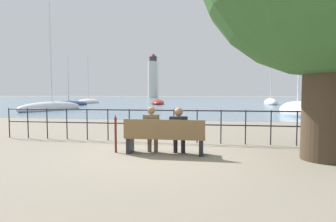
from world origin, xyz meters
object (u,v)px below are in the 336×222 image
seated_person_right (179,128)px  sailboat_5 (271,102)px  harbor_lighthouse (153,77)px  sailboat_2 (158,103)px  sailboat_4 (89,102)px  sailboat_3 (298,111)px  sailboat_1 (52,107)px  seated_person_left (152,128)px  sailboat_0 (69,104)px  closed_umbrella (116,132)px  park_bench (164,137)px

seated_person_right → sailboat_5: 39.73m
sailboat_5 → harbor_lighthouse: (-40.32, 94.13, 10.79)m
sailboat_2 → seated_person_right: bearing=-88.6°
sailboat_4 → sailboat_3: bearing=-39.3°
sailboat_1 → sailboat_5: (25.31, 21.06, 0.03)m
sailboat_4 → seated_person_left: bearing=-59.8°
seated_person_left → sailboat_5: (11.26, 38.30, -0.32)m
sailboat_0 → sailboat_3: (26.62, -14.25, 0.11)m
sailboat_0 → sailboat_5: bearing=25.0°
sailboat_4 → sailboat_5: 32.63m
sailboat_5 → closed_umbrella: bearing=-103.1°
sailboat_3 → harbor_lighthouse: bearing=101.9°
sailboat_1 → harbor_lighthouse: (-15.01, 115.19, 10.81)m
sailboat_1 → sailboat_3: size_ratio=1.49×
sailboat_1 → seated_person_left: bearing=-40.4°
closed_umbrella → sailboat_5: sailboat_5 is taller
seated_person_left → sailboat_4: (-21.32, 40.07, -0.39)m
sailboat_0 → sailboat_2: size_ratio=1.10×
seated_person_left → sailboat_2: bearing=101.1°
sailboat_3 → harbor_lighthouse: harbor_lighthouse is taller
seated_person_left → sailboat_1: (-14.05, 17.24, -0.35)m
seated_person_right → sailboat_4: bearing=118.8°
seated_person_left → closed_umbrella: bearing=-175.2°
sailboat_2 → park_bench: bearing=-89.1°
sailboat_0 → sailboat_4: size_ratio=0.94×
park_bench → harbor_lighthouse: 136.15m
harbor_lighthouse → sailboat_2: bearing=-77.2°
park_bench → seated_person_right: (0.35, 0.08, 0.22)m
seated_person_left → sailboat_2: size_ratio=0.15×
closed_umbrella → sailboat_1: 21.72m
seated_person_right → harbor_lighthouse: size_ratio=0.05×
closed_umbrella → sailboat_2: sailboat_2 is taller
seated_person_left → park_bench: bearing=-13.0°
park_bench → sailboat_4: size_ratio=0.22×
park_bench → closed_umbrella: bearing=179.9°
seated_person_left → harbor_lighthouse: 135.98m
harbor_lighthouse → sailboat_1: bearing=-82.6°
closed_umbrella → harbor_lighthouse: (-28.11, 132.50, 10.57)m
closed_umbrella → sailboat_1: sailboat_1 is taller
sailboat_1 → sailboat_5: sailboat_1 is taller
park_bench → closed_umbrella: 1.30m
sailboat_5 → harbor_lighthouse: harbor_lighthouse is taller
closed_umbrella → harbor_lighthouse: bearing=102.0°
seated_person_right → harbor_lighthouse: 136.13m
park_bench → sailboat_0: size_ratio=0.23×
seated_person_left → sailboat_4: size_ratio=0.13×
seated_person_right → harbor_lighthouse: harbor_lighthouse is taller
sailboat_3 → sailboat_1: bearing=166.6°
park_bench → seated_person_left: size_ratio=1.69×
sailboat_1 → harbor_lighthouse: bearing=107.8°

